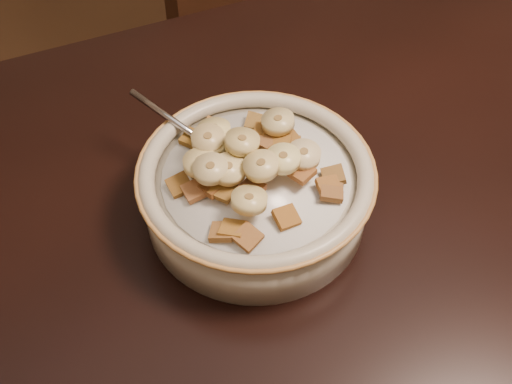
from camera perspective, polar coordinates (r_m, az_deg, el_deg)
name	(u,v)px	position (r m, az deg, el deg)	size (l,w,h in m)	color
table	(437,262)	(0.64, 15.82, -5.97)	(1.40, 0.90, 0.04)	black
chair	(292,56)	(1.27, 3.26, 11.97)	(0.41, 0.41, 0.94)	black
cereal_bowl	(256,195)	(0.61, 0.00, -0.29)	(0.21, 0.21, 0.05)	#BCB196
milk	(256,178)	(0.59, 0.00, 1.29)	(0.17, 0.17, 0.00)	white
spoon	(227,158)	(0.60, -2.58, 3.02)	(0.04, 0.05, 0.01)	#AAACB1
cereal_square_0	(248,237)	(0.53, -0.74, -4.04)	(0.02, 0.02, 0.01)	brown
cereal_square_1	(244,151)	(0.58, -1.05, 3.64)	(0.02, 0.02, 0.01)	brown
cereal_square_2	(232,229)	(0.54, -2.13, -3.34)	(0.02, 0.02, 0.01)	olive
cereal_square_3	(264,131)	(0.61, 0.74, 5.40)	(0.02, 0.02, 0.01)	brown
cereal_square_4	(280,145)	(0.59, 2.13, 4.23)	(0.02, 0.02, 0.01)	brown
cereal_square_5	(332,192)	(0.57, 6.74, 0.03)	(0.02, 0.02, 0.01)	brown
cereal_square_6	(272,166)	(0.57, 1.42, 2.30)	(0.02, 0.02, 0.01)	#965E2F
cereal_square_7	(207,139)	(0.62, -4.42, 4.68)	(0.02, 0.02, 0.01)	brown
cereal_square_8	(206,136)	(0.62, -4.43, 5.02)	(0.02, 0.02, 0.01)	brown
cereal_square_9	(193,139)	(0.62, -5.65, 4.75)	(0.02, 0.02, 0.01)	brown
cereal_square_10	(333,176)	(0.59, 6.89, 1.42)	(0.02, 0.02, 0.01)	brown
cereal_square_11	(206,174)	(0.58, -4.43, 1.58)	(0.02, 0.02, 0.01)	brown
cereal_square_12	(223,190)	(0.56, -2.96, 0.18)	(0.02, 0.02, 0.01)	brown
cereal_square_13	(265,142)	(0.60, 0.82, 4.46)	(0.02, 0.02, 0.01)	brown
cereal_square_14	(214,187)	(0.57, -3.80, 0.40)	(0.02, 0.02, 0.01)	brown
cereal_square_15	(291,143)	(0.60, 3.10, 4.38)	(0.02, 0.02, 0.01)	brown
cereal_square_16	(214,131)	(0.62, -3.76, 5.46)	(0.02, 0.02, 0.01)	brown
cereal_square_17	(256,123)	(0.63, -0.03, 6.19)	(0.02, 0.02, 0.01)	olive
cereal_square_18	(329,187)	(0.57, 6.51, 0.46)	(0.02, 0.02, 0.01)	brown
cereal_square_19	(302,172)	(0.57, 4.07, 1.76)	(0.02, 0.02, 0.01)	brown
cereal_square_20	(222,232)	(0.54, -3.03, -3.55)	(0.02, 0.02, 0.01)	brown
cereal_square_21	(213,127)	(0.63, -3.82, 5.75)	(0.02, 0.02, 0.01)	brown
cereal_square_22	(290,142)	(0.61, 3.06, 4.44)	(0.02, 0.02, 0.01)	olive
cereal_square_23	(195,190)	(0.57, -5.46, 0.14)	(0.02, 0.02, 0.01)	brown
cereal_square_24	(287,217)	(0.55, 2.73, -2.26)	(0.02, 0.02, 0.01)	brown
cereal_square_25	(179,185)	(0.58, -6.82, 0.62)	(0.02, 0.02, 0.01)	brown
cereal_square_26	(251,189)	(0.56, -0.42, 0.27)	(0.02, 0.02, 0.01)	brown
cereal_square_27	(232,166)	(0.57, -2.18, 2.30)	(0.02, 0.02, 0.01)	brown
cereal_square_28	(227,150)	(0.59, -2.63, 3.78)	(0.02, 0.02, 0.01)	brown
banana_slice_0	(242,145)	(0.57, -1.27, 4.20)	(0.03, 0.03, 0.01)	#F9E58D
banana_slice_1	(249,200)	(0.54, -0.61, -0.74)	(0.03, 0.03, 0.01)	tan
banana_slice_2	(208,139)	(0.59, -4.28, 4.69)	(0.03, 0.03, 0.01)	tan
banana_slice_3	(283,159)	(0.57, 2.43, 2.97)	(0.03, 0.03, 0.01)	#F1DC7E
banana_slice_4	(261,166)	(0.55, 0.45, 2.33)	(0.03, 0.03, 0.01)	#DFBD6B
banana_slice_5	(242,142)	(0.57, -1.23, 4.49)	(0.03, 0.03, 0.01)	tan
banana_slice_6	(214,142)	(0.59, -3.80, 4.44)	(0.03, 0.03, 0.01)	#E1D088
banana_slice_7	(214,130)	(0.60, -3.74, 5.49)	(0.03, 0.03, 0.01)	beige
banana_slice_8	(211,169)	(0.56, -4.05, 2.05)	(0.03, 0.03, 0.01)	#D4BD87
banana_slice_9	(304,155)	(0.58, 4.27, 3.31)	(0.03, 0.03, 0.01)	beige
banana_slice_10	(200,163)	(0.57, -4.97, 2.59)	(0.03, 0.03, 0.01)	#DAC088
banana_slice_11	(278,122)	(0.60, 1.97, 6.26)	(0.03, 0.03, 0.01)	#C9C283
banana_slice_12	(229,169)	(0.56, -2.46, 2.04)	(0.03, 0.03, 0.01)	#FFDC89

